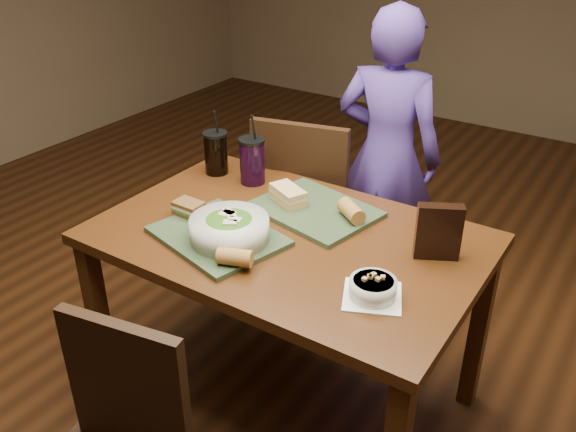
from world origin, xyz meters
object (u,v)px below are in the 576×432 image
(baguette_near, at_px, (235,257))
(baguette_far, at_px, (351,211))
(diner, at_px, (387,156))
(chair_far, at_px, (311,208))
(chip_bag, at_px, (438,232))
(sandwich_near, at_px, (189,208))
(dining_table, at_px, (288,256))
(salad_bowl, at_px, (229,228))
(tray_near, at_px, (218,236))
(cup_cola, at_px, (216,153))
(tray_far, at_px, (315,210))
(sandwich_far, at_px, (288,195))
(cup_berry, at_px, (252,161))
(soup_bowl, at_px, (373,288))

(baguette_near, xyz_separation_m, baguette_far, (0.16, 0.46, 0.00))
(diner, bearing_deg, chair_far, 59.05)
(baguette_near, height_order, chip_bag, chip_bag)
(chair_far, xyz_separation_m, sandwich_near, (-0.11, -0.66, 0.26))
(dining_table, bearing_deg, salad_bowl, -128.19)
(tray_near, distance_m, baguette_near, 0.20)
(sandwich_near, distance_m, baguette_near, 0.38)
(salad_bowl, height_order, cup_cola, cup_cola)
(cup_cola, bearing_deg, chair_far, 46.49)
(baguette_near, bearing_deg, cup_cola, 133.56)
(sandwich_near, height_order, baguette_near, baguette_near)
(tray_near, relative_size, chip_bag, 2.27)
(dining_table, distance_m, baguette_near, 0.30)
(tray_far, relative_size, baguette_far, 3.67)
(chip_bag, bearing_deg, cup_cola, 145.31)
(sandwich_far, bearing_deg, cup_cola, 167.63)
(tray_far, xyz_separation_m, cup_cola, (-0.52, 0.08, 0.08))
(chair_far, relative_size, cup_berry, 3.35)
(sandwich_far, bearing_deg, baguette_near, -77.82)
(tray_far, relative_size, sandwich_far, 2.55)
(cup_berry, bearing_deg, diner, 67.27)
(soup_bowl, distance_m, sandwich_near, 0.76)
(cup_berry, relative_size, chip_bag, 1.55)
(sandwich_near, bearing_deg, dining_table, 16.17)
(sandwich_near, xyz_separation_m, baguette_far, (0.49, 0.29, 0.00))
(baguette_far, distance_m, chip_bag, 0.34)
(soup_bowl, bearing_deg, tray_far, 139.19)
(baguette_near, relative_size, cup_cola, 0.40)
(chip_bag, bearing_deg, chair_far, 122.22)
(salad_bowl, relative_size, baguette_near, 2.42)
(dining_table, distance_m, cup_cola, 0.61)
(cup_berry, bearing_deg, chair_far, 70.80)
(dining_table, xyz_separation_m, diner, (-0.06, 0.94, 0.03))
(tray_near, xyz_separation_m, sandwich_far, (0.07, 0.32, 0.04))
(salad_bowl, height_order, chip_bag, chip_bag)
(baguette_near, bearing_deg, salad_bowl, 133.96)
(baguette_far, bearing_deg, chair_far, 136.42)
(chair_far, distance_m, cup_berry, 0.43)
(dining_table, bearing_deg, diner, 93.89)
(baguette_near, relative_size, chip_bag, 0.58)
(diner, relative_size, chip_bag, 7.47)
(tray_far, relative_size, cup_cola, 1.55)
(tray_near, bearing_deg, cup_berry, 111.14)
(sandwich_far, bearing_deg, salad_bowl, -92.22)
(salad_bowl, height_order, baguette_near, salad_bowl)
(diner, height_order, salad_bowl, diner)
(salad_bowl, bearing_deg, baguette_near, -46.04)
(tray_near, bearing_deg, diner, 83.86)
(baguette_near, bearing_deg, diner, 92.21)
(chair_far, relative_size, salad_bowl, 3.67)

